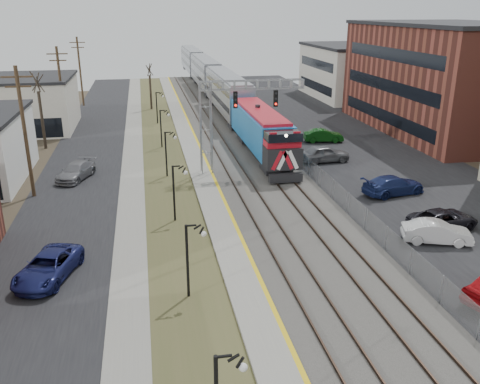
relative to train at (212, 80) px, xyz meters
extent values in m
cube|color=black|center=(-17.00, -33.12, -2.90)|extent=(7.00, 120.00, 0.04)
cube|color=gray|center=(-12.50, -33.12, -2.88)|extent=(2.00, 120.00, 0.08)
cube|color=#474927|center=(-9.50, -33.12, -2.89)|extent=(4.00, 120.00, 0.06)
cube|color=gray|center=(-6.50, -33.12, -2.80)|extent=(2.00, 120.00, 0.24)
cube|color=#595651|center=(-1.50, -33.12, -2.82)|extent=(8.00, 120.00, 0.20)
cube|color=black|center=(10.50, -33.12, -2.90)|extent=(16.00, 120.00, 0.04)
cube|color=gold|center=(-5.62, -33.12, -2.67)|extent=(0.24, 120.00, 0.01)
cube|color=#2D2119|center=(-4.25, -33.12, -2.64)|extent=(0.08, 120.00, 0.15)
cube|color=#2D2119|center=(-2.75, -33.12, -2.64)|extent=(0.08, 120.00, 0.15)
cube|color=#2D2119|center=(-0.75, -33.12, -2.64)|extent=(0.08, 120.00, 0.15)
cube|color=#2D2119|center=(0.75, -33.12, -2.64)|extent=(0.08, 120.00, 0.15)
cube|color=#166AB6|center=(0.00, -35.72, -0.44)|extent=(3.00, 17.00, 4.25)
cube|color=black|center=(0.00, -44.42, -2.22)|extent=(2.80, 0.50, 0.70)
cube|color=#95979F|center=(0.00, -15.42, 0.09)|extent=(3.00, 22.00, 5.33)
cube|color=#95979F|center=(0.00, 7.38, 0.09)|extent=(3.00, 22.00, 5.33)
cube|color=#95979F|center=(0.00, 30.18, 0.09)|extent=(3.00, 22.00, 5.33)
cube|color=gray|center=(-6.00, -40.12, 1.08)|extent=(1.00, 1.00, 8.00)
cube|color=gray|center=(-2.00, -40.12, 4.83)|extent=(9.00, 0.80, 0.80)
cube|color=black|center=(-3.50, -40.57, 3.68)|extent=(0.35, 0.25, 1.40)
cube|color=black|center=(0.00, -40.57, 3.68)|extent=(0.35, 0.25, 1.40)
cylinder|color=black|center=(-9.50, -60.12, -0.92)|extent=(0.14, 0.14, 4.00)
cylinder|color=black|center=(-9.50, -50.12, -0.92)|extent=(0.14, 0.14, 4.00)
cylinder|color=black|center=(-9.50, -40.12, -0.92)|extent=(0.14, 0.14, 4.00)
cylinder|color=black|center=(-9.50, -30.12, -0.92)|extent=(0.14, 0.14, 4.00)
cylinder|color=black|center=(-9.50, -18.12, -0.92)|extent=(0.14, 0.14, 4.00)
cylinder|color=#4C3823|center=(-20.00, -43.12, 2.08)|extent=(0.28, 0.28, 10.00)
cylinder|color=#4C3823|center=(-20.00, -23.12, 2.08)|extent=(0.28, 0.28, 10.00)
cylinder|color=#4C3823|center=(-20.00, -3.12, 2.08)|extent=(0.28, 0.28, 10.00)
cube|color=gray|center=(2.70, -33.12, -2.12)|extent=(0.04, 120.00, 1.60)
cube|color=beige|center=(-26.50, -18.12, 0.08)|extent=(14.00, 12.00, 6.00)
cube|color=brown|center=(24.50, -28.12, 3.08)|extent=(16.00, 26.00, 12.00)
cube|color=beige|center=(24.50, -3.12, 1.08)|extent=(16.00, 18.00, 8.00)
cylinder|color=#382D23|center=(-21.50, -28.12, 0.06)|extent=(0.30, 0.30, 5.95)
cylinder|color=#382D23|center=(-10.00, -8.12, -0.47)|extent=(0.30, 0.30, 4.90)
imported|color=silver|center=(6.31, -56.68, -2.23)|extent=(4.46, 2.75, 1.39)
imported|color=black|center=(7.92, -54.77, -2.26)|extent=(5.00, 2.85, 1.32)
imported|color=#162150|center=(7.75, -48.02, -2.17)|extent=(5.45, 3.09, 1.49)
imported|color=slate|center=(5.50, -38.42, -2.11)|extent=(4.87, 2.24, 1.62)
imported|color=#0D410F|center=(8.01, -31.07, -2.22)|extent=(4.43, 2.05, 1.41)
imported|color=navy|center=(-16.76, -56.85, -2.23)|extent=(3.67, 5.43, 1.38)
imported|color=slate|center=(-17.19, -39.38, -2.22)|extent=(3.55, 5.17, 1.39)
camera|label=1|loc=(-11.16, -82.70, 10.93)|focal=38.00mm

